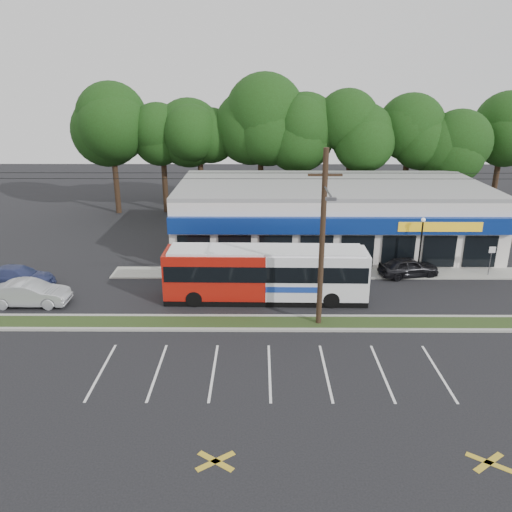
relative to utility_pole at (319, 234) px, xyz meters
The scene contains 16 objects.
ground 6.18m from the utility_pole, 161.89° to the right, with size 120.00×120.00×0.00m, color black.
grass_strip 6.06m from the utility_pole, behind, with size 40.00×1.60×0.12m, color #293B18.
curb_south 6.10m from the utility_pole, 164.67° to the right, with size 40.00×0.25×0.14m, color #9E9E93.
curb_north 6.12m from the utility_pole, 161.93° to the left, with size 40.00×0.25×0.14m, color #9E9E93.
sidewalk 9.93m from the utility_pole, 74.97° to the left, with size 32.00×2.20×0.10m, color #9E9E93.
strip_mall 15.47m from the utility_pole, 79.90° to the left, with size 25.00×12.55×5.30m.
utility_pole is the anchor object (origin of this frame).
lamp_post 11.67m from the utility_pole, 43.95° to the left, with size 0.30×0.30×4.25m.
sign_post 15.71m from the utility_pole, 30.15° to the left, with size 0.45×0.10×2.23m.
tree_line 25.28m from the utility_pole, 87.33° to the left, with size 46.76×6.76×11.83m.
metrobus 5.81m from the utility_pole, 128.28° to the left, with size 12.70×2.85×3.40m.
car_dark 11.58m from the utility_pole, 45.69° to the left, with size 1.69×4.20×1.43m, color black.
car_silver 18.24m from the utility_pole, behind, with size 1.66×4.77×1.57m, color #A6A9AE.
car_blue 20.86m from the utility_pole, 164.05° to the left, with size 1.98×4.86×1.41m, color navy.
pedestrian_a 9.14m from the utility_pole, 73.03° to the left, with size 0.62×0.41×1.69m, color beige.
pedestrian_b 9.26m from the utility_pole, 70.45° to the left, with size 0.79×0.61×1.62m, color #BBADA8.
Camera 1 is at (-0.42, -24.75, 13.16)m, focal length 35.00 mm.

